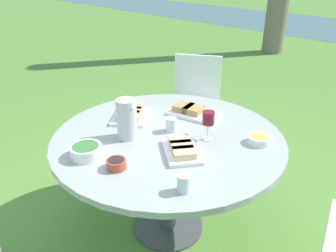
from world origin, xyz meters
name	(u,v)px	position (x,y,z in m)	size (l,w,h in m)	color
ground_plane	(168,226)	(0.00, 0.00, 0.00)	(40.00, 40.00, 0.00)	#5B8C38
dining_table	(168,148)	(0.00, 0.00, 0.63)	(1.38, 1.38, 0.72)	#4C4C51
chair_near_left	(195,96)	(-0.67, 0.97, 0.52)	(0.60, 0.60, 0.89)	white
water_pitcher	(127,119)	(-0.14, -0.19, 0.84)	(0.13, 0.12, 0.24)	silver
wine_glass	(208,119)	(0.20, 0.13, 0.85)	(0.07, 0.07, 0.18)	silver
platter_bread_main	(130,114)	(-0.35, -0.02, 0.75)	(0.36, 0.36, 0.06)	white
platter_charcuterie	(182,149)	(0.20, -0.09, 0.75)	(0.33, 0.31, 0.06)	white
platter_sandwich_side	(191,111)	(-0.11, 0.32, 0.74)	(0.38, 0.27, 0.06)	white
bowl_fries	(259,139)	(0.43, 0.31, 0.74)	(0.13, 0.13, 0.04)	white
bowl_salad	(86,151)	(-0.12, -0.48, 0.76)	(0.17, 0.17, 0.06)	white
bowl_olives	(116,163)	(0.08, -0.43, 0.75)	(0.10, 0.10, 0.05)	#B74733
cup_water_near	(171,125)	(-0.03, 0.05, 0.76)	(0.07, 0.07, 0.09)	silver
cup_water_far	(184,183)	(0.45, -0.32, 0.76)	(0.06, 0.06, 0.09)	silver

